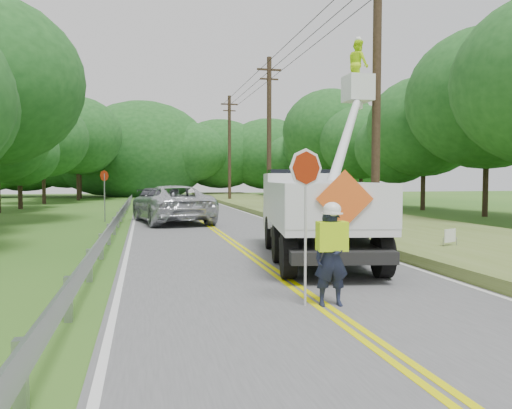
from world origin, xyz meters
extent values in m
plane|color=#2C5F1C|center=(0.00, 0.00, 0.00)|extent=(140.00, 140.00, 0.00)
cube|color=#525254|center=(0.00, 14.00, 0.01)|extent=(7.20, 96.00, 0.02)
cube|color=#E9E700|center=(-0.10, 14.00, 0.02)|extent=(0.12, 96.00, 0.00)
cube|color=#E9E700|center=(0.10, 14.00, 0.02)|extent=(0.12, 96.00, 0.00)
cube|color=silver|center=(-3.45, 14.00, 0.02)|extent=(0.12, 96.00, 0.00)
cube|color=silver|center=(3.45, 14.00, 0.02)|extent=(0.12, 96.00, 0.00)
cube|color=#94969B|center=(-4.10, -2.00, 0.35)|extent=(0.12, 0.14, 0.70)
cube|color=#94969B|center=(-4.10, 1.00, 0.35)|extent=(0.12, 0.14, 0.70)
cube|color=#94969B|center=(-4.10, 4.00, 0.35)|extent=(0.12, 0.14, 0.70)
cube|color=#94969B|center=(-4.10, 7.00, 0.35)|extent=(0.12, 0.14, 0.70)
cube|color=#94969B|center=(-4.10, 10.00, 0.35)|extent=(0.12, 0.14, 0.70)
cube|color=#94969B|center=(-4.10, 13.00, 0.35)|extent=(0.12, 0.14, 0.70)
cube|color=#94969B|center=(-4.10, 16.00, 0.35)|extent=(0.12, 0.14, 0.70)
cube|color=#94969B|center=(-4.10, 19.00, 0.35)|extent=(0.12, 0.14, 0.70)
cube|color=#94969B|center=(-4.10, 22.00, 0.35)|extent=(0.12, 0.14, 0.70)
cube|color=#94969B|center=(-4.10, 25.00, 0.35)|extent=(0.12, 0.14, 0.70)
cube|color=#94969B|center=(-4.10, 28.00, 0.35)|extent=(0.12, 0.14, 0.70)
cube|color=#94969B|center=(-4.10, 31.00, 0.35)|extent=(0.12, 0.14, 0.70)
cube|color=#94969B|center=(-4.10, 34.00, 0.35)|extent=(0.12, 0.14, 0.70)
cube|color=#94969B|center=(-4.10, 37.00, 0.35)|extent=(0.12, 0.14, 0.70)
cube|color=#94969B|center=(-4.00, 15.00, 0.60)|extent=(0.05, 48.00, 0.34)
cylinder|color=black|center=(5.00, 9.00, 5.00)|extent=(0.30, 0.30, 10.00)
cylinder|color=black|center=(5.00, 24.00, 5.00)|extent=(0.30, 0.30, 10.00)
cube|color=black|center=(5.00, 24.00, 9.20)|extent=(1.60, 0.12, 0.12)
cube|color=black|center=(5.00, 24.00, 8.60)|extent=(1.20, 0.10, 0.10)
cylinder|color=black|center=(5.00, 39.00, 5.00)|extent=(0.30, 0.30, 10.00)
cube|color=black|center=(5.00, 39.00, 9.20)|extent=(1.60, 0.12, 0.12)
cube|color=black|center=(5.00, 39.00, 8.60)|extent=(1.20, 0.10, 0.10)
cylinder|color=black|center=(4.30, 17.50, 9.10)|extent=(0.03, 43.00, 0.03)
cylinder|color=black|center=(5.00, 17.50, 9.10)|extent=(0.03, 43.00, 0.03)
cylinder|color=black|center=(5.70, 17.50, 9.10)|extent=(0.03, 43.00, 0.03)
cube|color=#576C28|center=(7.10, 14.00, 0.15)|extent=(7.00, 96.00, 0.30)
cylinder|color=#332319|center=(-11.73, 31.76, 1.20)|extent=(0.32, 0.32, 2.41)
ellipsoid|color=#1B4B1B|center=(-11.73, 31.76, 4.15)|extent=(5.62, 5.62, 4.95)
cylinder|color=#332319|center=(-11.44, 38.93, 1.66)|extent=(0.32, 0.32, 3.31)
ellipsoid|color=#1B4B1B|center=(-11.44, 38.93, 5.70)|extent=(7.73, 7.73, 6.80)
cylinder|color=#332319|center=(-9.48, 45.98, 1.91)|extent=(0.32, 0.32, 3.83)
ellipsoid|color=#1B4B1B|center=(-9.48, 45.98, 6.60)|extent=(8.94, 8.94, 7.86)
cylinder|color=#332319|center=(-9.83, 50.75, 1.88)|extent=(0.32, 0.32, 3.77)
ellipsoid|color=#1B4B1B|center=(-9.83, 50.75, 6.49)|extent=(8.79, 8.79, 7.74)
cylinder|color=#332319|center=(16.34, 17.80, 1.98)|extent=(0.32, 0.32, 3.96)
ellipsoid|color=#1B4B1B|center=(16.34, 17.80, 6.81)|extent=(9.23, 9.23, 8.12)
cylinder|color=#332319|center=(16.15, 23.99, 1.69)|extent=(0.32, 0.32, 3.39)
ellipsoid|color=#1B4B1B|center=(16.15, 23.99, 5.83)|extent=(7.90, 7.90, 6.95)
cylinder|color=#332319|center=(15.52, 26.76, 1.32)|extent=(0.32, 0.32, 2.63)
ellipsoid|color=#1B4B1B|center=(15.52, 26.76, 4.54)|extent=(6.15, 6.15, 5.41)
cylinder|color=#332319|center=(15.71, 33.14, 1.56)|extent=(0.32, 0.32, 3.13)
ellipsoid|color=#1B4B1B|center=(15.71, 33.14, 5.39)|extent=(7.30, 7.30, 6.43)
cylinder|color=#332319|center=(14.76, 38.18, 1.97)|extent=(0.32, 0.32, 3.95)
ellipsoid|color=#1B4B1B|center=(14.76, 38.18, 6.80)|extent=(9.21, 9.21, 8.11)
cylinder|color=#332319|center=(15.36, 42.95, 1.65)|extent=(0.32, 0.32, 3.30)
ellipsoid|color=#1B4B1B|center=(15.36, 42.95, 5.69)|extent=(7.71, 7.71, 6.78)
cylinder|color=#332319|center=(13.19, 45.93, 1.29)|extent=(0.32, 0.32, 2.57)
ellipsoid|color=#1B4B1B|center=(13.19, 45.93, 4.43)|extent=(6.01, 6.01, 5.29)
ellipsoid|color=#1B4B1B|center=(-17.04, 57.94, 5.50)|extent=(12.90, 9.68, 9.68)
ellipsoid|color=#1B4B1B|center=(-12.14, 57.28, 5.50)|extent=(11.87, 8.90, 8.90)
ellipsoid|color=#1B4B1B|center=(-7.32, 56.41, 5.50)|extent=(14.38, 10.79, 10.79)
ellipsoid|color=#1B4B1B|center=(-2.99, 56.15, 5.50)|extent=(17.02, 12.76, 12.76)
ellipsoid|color=#1B4B1B|center=(2.46, 54.40, 5.50)|extent=(9.91, 7.44, 7.44)
ellipsoid|color=#1B4B1B|center=(7.06, 57.79, 5.50)|extent=(12.19, 9.14, 9.14)
ellipsoid|color=#1B4B1B|center=(13.51, 56.98, 5.50)|extent=(12.67, 9.50, 9.50)
ellipsoid|color=#1B4B1B|center=(17.44, 56.09, 5.50)|extent=(11.99, 8.99, 8.99)
ellipsoid|color=#1B4B1B|center=(22.13, 54.07, 5.50)|extent=(14.70, 11.03, 11.03)
imported|color=#191E33|center=(0.17, 0.94, 0.84)|extent=(0.63, 0.45, 1.65)
cube|color=#B0E210|center=(0.17, 0.94, 1.22)|extent=(0.53, 0.35, 0.50)
ellipsoid|color=white|center=(0.17, 0.94, 1.68)|extent=(0.31, 0.31, 0.25)
cylinder|color=#B7B7B7|center=(-0.27, 1.04, 1.17)|extent=(0.04, 0.04, 2.30)
cylinder|color=maroon|center=(-0.27, 1.04, 2.38)|extent=(0.64, 0.22, 0.66)
cylinder|color=black|center=(0.10, 3.28, 0.52)|extent=(0.48, 1.04, 1.00)
cylinder|color=black|center=(2.15, 2.92, 0.52)|extent=(0.48, 1.04, 1.00)
cylinder|color=black|center=(0.46, 5.33, 0.52)|extent=(0.48, 1.04, 1.00)
cylinder|color=black|center=(2.51, 4.97, 0.52)|extent=(0.48, 1.04, 1.00)
cylinder|color=black|center=(0.91, 7.89, 0.52)|extent=(0.48, 1.04, 1.00)
cylinder|color=black|center=(2.96, 7.53, 0.52)|extent=(0.48, 1.04, 1.00)
cube|color=black|center=(1.54, 5.46, 0.59)|extent=(3.30, 6.93, 0.26)
cube|color=white|center=(1.41, 4.74, 1.11)|extent=(3.18, 5.13, 0.23)
cube|color=white|center=(0.26, 4.94, 1.63)|extent=(0.89, 4.72, 0.94)
cube|color=white|center=(2.57, 4.54, 1.63)|extent=(0.89, 4.72, 0.94)
cube|color=white|center=(1.00, 2.40, 1.63)|extent=(2.37, 0.47, 0.94)
cube|color=white|center=(2.02, 8.22, 1.42)|extent=(2.65, 2.35, 1.87)
cube|color=black|center=(2.06, 8.43, 2.10)|extent=(2.28, 1.69, 0.78)
cube|color=white|center=(1.22, 3.61, 1.63)|extent=(1.08, 1.08, 0.83)
cube|color=white|center=(4.30, 9.00, 5.31)|extent=(0.88, 0.88, 0.88)
imported|color=#B0E210|center=(4.30, 9.00, 6.12)|extent=(0.62, 0.80, 1.65)
cube|color=orange|center=(0.99, 2.33, 1.79)|extent=(1.17, 0.24, 1.18)
imported|color=silver|center=(-1.61, 17.85, 0.95)|extent=(4.18, 7.10, 1.85)
imported|color=#3C3D46|center=(-2.23, 27.45, 0.80)|extent=(2.62, 5.54, 1.56)
cylinder|color=#94969B|center=(-4.90, 19.13, 1.23)|extent=(0.06, 0.06, 2.46)
cylinder|color=maroon|center=(-4.90, 19.13, 2.35)|extent=(0.40, 0.43, 0.56)
cube|color=white|center=(5.48, 5.34, 0.59)|extent=(0.50, 0.25, 0.37)
cylinder|color=#94969B|center=(5.27, 5.34, 0.27)|extent=(0.02, 0.02, 0.54)
cylinder|color=#94969B|center=(5.70, 5.34, 0.27)|extent=(0.02, 0.02, 0.54)
camera|label=1|loc=(-2.95, -6.88, 2.19)|focal=34.43mm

